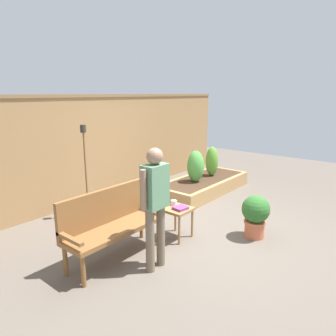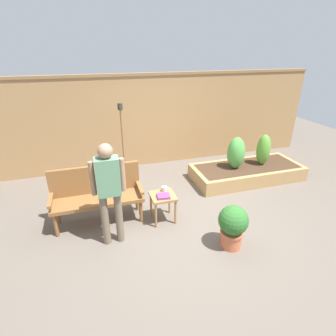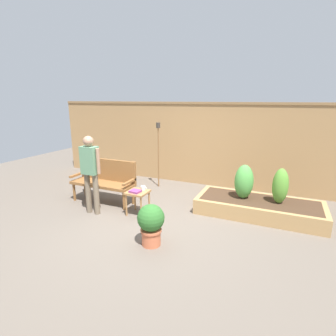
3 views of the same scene
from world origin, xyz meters
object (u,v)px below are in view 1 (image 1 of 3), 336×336
object	(u,v)px
cup_on_table	(174,203)
tiki_torch	(85,155)
person_by_bench	(155,199)
shrub_near_bench	(196,166)
garden_bench	(111,219)
shrub_far_corner	(212,161)
side_table	(177,213)
potted_boxwood	(255,214)
book_on_table	(180,208)

from	to	relation	value
cup_on_table	tiki_torch	bearing A→B (deg)	105.42
tiki_torch	person_by_bench	xyz separation A→B (m)	(-0.47, -2.04, -0.21)
shrub_near_bench	person_by_bench	size ratio (longest dim) A/B	0.44
person_by_bench	cup_on_table	bearing A→B (deg)	25.28
garden_bench	person_by_bench	bearing A→B (deg)	-75.47
shrub_far_corner	tiki_torch	distance (m)	3.07
side_table	potted_boxwood	xyz separation A→B (m)	(0.77, -0.92, -0.02)
shrub_near_bench	shrub_far_corner	distance (m)	0.67
book_on_table	tiki_torch	distance (m)	1.94
garden_bench	tiki_torch	distance (m)	1.65
tiki_torch	book_on_table	bearing A→B (deg)	-78.33
potted_boxwood	tiki_torch	world-z (taller)	tiki_torch
cup_on_table	shrub_near_bench	bearing A→B (deg)	24.79
shrub_far_corner	person_by_bench	bearing A→B (deg)	-159.50
side_table	shrub_far_corner	xyz separation A→B (m)	(2.55, 0.96, 0.24)
shrub_near_bench	side_table	bearing A→B (deg)	-153.00
potted_boxwood	shrub_near_bench	xyz separation A→B (m)	(1.11, 1.88, 0.26)
book_on_table	person_by_bench	size ratio (longest dim) A/B	0.13
cup_on_table	shrub_far_corner	bearing A→B (deg)	18.65
book_on_table	person_by_bench	world-z (taller)	person_by_bench
book_on_table	cup_on_table	bearing A→B (deg)	75.31
potted_boxwood	shrub_far_corner	bearing A→B (deg)	46.56
shrub_far_corner	tiki_torch	xyz separation A→B (m)	(-2.93, 0.77, 0.50)
garden_bench	shrub_near_bench	distance (m)	2.97
book_on_table	shrub_far_corner	bearing A→B (deg)	28.68
cup_on_table	book_on_table	xyz separation A→B (m)	(-0.07, -0.19, -0.02)
side_table	shrub_far_corner	distance (m)	2.73
potted_boxwood	shrub_near_bench	distance (m)	2.19
garden_bench	shrub_far_corner	world-z (taller)	shrub_far_corner
cup_on_table	side_table	bearing A→B (deg)	-117.96
garden_bench	potted_boxwood	world-z (taller)	garden_bench
side_table	shrub_far_corner	size ratio (longest dim) A/B	0.70
garden_bench	cup_on_table	bearing A→B (deg)	-11.25
shrub_far_corner	book_on_table	bearing A→B (deg)	-158.18
potted_boxwood	side_table	bearing A→B (deg)	130.02
cup_on_table	shrub_far_corner	distance (m)	2.62
book_on_table	potted_boxwood	xyz separation A→B (m)	(0.78, -0.85, -0.12)
shrub_near_bench	person_by_bench	world-z (taller)	person_by_bench
garden_bench	potted_boxwood	xyz separation A→B (m)	(1.79, -1.25, -0.16)
tiki_torch	shrub_near_bench	bearing A→B (deg)	-18.88
potted_boxwood	person_by_bench	xyz separation A→B (m)	(-1.63, 0.60, 0.55)
side_table	book_on_table	size ratio (longest dim) A/B	2.40
cup_on_table	potted_boxwood	xyz separation A→B (m)	(0.71, -1.04, -0.14)
tiki_torch	cup_on_table	bearing A→B (deg)	-74.58
side_table	shrub_far_corner	bearing A→B (deg)	20.59
potted_boxwood	cup_on_table	bearing A→B (deg)	124.32
cup_on_table	shrub_near_bench	xyz separation A→B (m)	(1.81, 0.84, 0.12)
garden_bench	potted_boxwood	distance (m)	2.20
tiki_torch	person_by_bench	world-z (taller)	tiki_torch
garden_bench	cup_on_table	size ratio (longest dim) A/B	11.45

